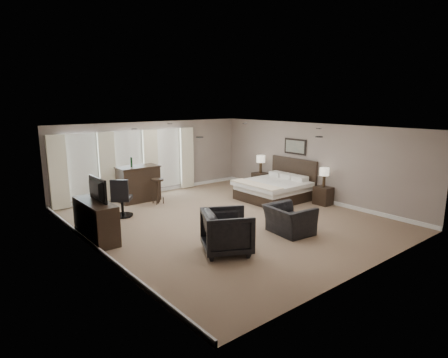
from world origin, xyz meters
TOP-DOWN VIEW (x-y plane):
  - room at (0.00, 0.00)m, footprint 7.60×8.60m
  - window_bay at (-1.00, 4.11)m, footprint 5.25×0.20m
  - bed at (2.58, 0.74)m, footprint 2.10×2.00m
  - nightstand_near at (3.47, -0.71)m, footprint 0.44×0.54m
  - nightstand_far at (3.47, 2.19)m, footprint 0.46×0.57m
  - lamp_near at (3.47, -0.71)m, footprint 0.30×0.30m
  - lamp_far at (3.47, 2.19)m, footprint 0.33×0.33m
  - wall_art at (3.70, 0.74)m, footprint 0.04×0.96m
  - dresser at (-3.45, 0.83)m, footprint 0.54×1.66m
  - tv at (-3.45, 0.83)m, footprint 0.57×1.00m
  - armchair_near at (0.54, -1.82)m, footprint 0.84×1.18m
  - armchair_far at (-1.48, -1.78)m, footprint 1.33×1.36m
  - bar_counter at (-0.99, 3.48)m, footprint 1.38×0.72m
  - bar_stool_left at (-2.52, 3.06)m, footprint 0.45×0.45m
  - bar_stool_right at (-0.65, 2.80)m, footprint 0.52×0.52m
  - desk_chair at (-2.16, 2.20)m, footprint 0.82×0.82m

SIDE VIEW (x-z plane):
  - nightstand_near at x=3.47m, z-range 0.00..0.59m
  - nightstand_far at x=3.47m, z-range 0.00..0.62m
  - bar_stool_left at x=-2.52m, z-range 0.00..0.83m
  - bar_stool_right at x=-0.65m, z-range 0.00..0.83m
  - armchair_near at x=0.54m, z-range 0.00..0.96m
  - dresser at x=-3.45m, z-range 0.00..0.97m
  - armchair_far at x=-1.48m, z-range 0.00..1.06m
  - desk_chair at x=-2.16m, z-range 0.00..1.15m
  - bar_counter at x=-0.99m, z-range 0.00..1.20m
  - bed at x=2.58m, z-range 0.00..1.34m
  - lamp_near at x=3.47m, z-range 0.59..1.21m
  - lamp_far at x=3.47m, z-range 0.62..1.30m
  - tv at x=-3.45m, z-range 0.97..1.10m
  - window_bay at x=-1.00m, z-range 0.05..2.35m
  - room at x=0.00m, z-range -0.02..2.62m
  - wall_art at x=3.70m, z-range 1.47..2.03m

